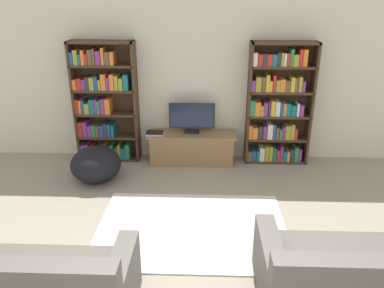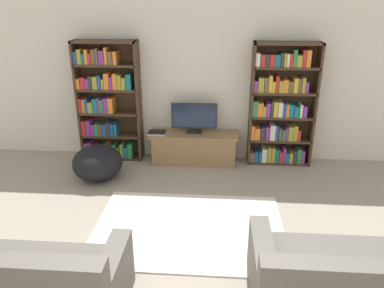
{
  "view_description": "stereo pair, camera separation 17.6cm",
  "coord_description": "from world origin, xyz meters",
  "px_view_note": "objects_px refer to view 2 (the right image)",
  "views": [
    {
      "loc": [
        0.16,
        -1.69,
        2.59
      ],
      "look_at": [
        -0.02,
        2.98,
        0.7
      ],
      "focal_mm": 35.0,
      "sensor_mm": 36.0,
      "label": 1
    },
    {
      "loc": [
        0.33,
        -1.69,
        2.59
      ],
      "look_at": [
        -0.02,
        2.98,
        0.7
      ],
      "focal_mm": 35.0,
      "sensor_mm": 36.0,
      "label": 2
    }
  ],
  "objects_px": {
    "television": "(194,117)",
    "couch_left_sectional": "(4,287)",
    "couch_right_sofa": "(349,285)",
    "bookshelf_right": "(280,107)",
    "tv_stand": "(194,148)",
    "laptop": "(157,133)",
    "bookshelf_left": "(107,103)",
    "beanbag_ottoman": "(98,163)"
  },
  "relations": [
    {
      "from": "couch_left_sectional",
      "to": "couch_right_sofa",
      "type": "distance_m",
      "value": 2.95
    },
    {
      "from": "tv_stand",
      "to": "laptop",
      "type": "xyz_separation_m",
      "value": [
        -0.59,
        -0.05,
        0.26
      ]
    },
    {
      "from": "couch_left_sectional",
      "to": "laptop",
      "type": "bearing_deg",
      "value": 76.07
    },
    {
      "from": "couch_right_sofa",
      "to": "television",
      "type": "bearing_deg",
      "value": 117.0
    },
    {
      "from": "television",
      "to": "couch_right_sofa",
      "type": "height_order",
      "value": "television"
    },
    {
      "from": "bookshelf_right",
      "to": "couch_right_sofa",
      "type": "distance_m",
      "value": 3.19
    },
    {
      "from": "bookshelf_right",
      "to": "tv_stand",
      "type": "bearing_deg",
      "value": -175.34
    },
    {
      "from": "laptop",
      "to": "television",
      "type": "bearing_deg",
      "value": 8.05
    },
    {
      "from": "bookshelf_right",
      "to": "bookshelf_left",
      "type": "bearing_deg",
      "value": 179.95
    },
    {
      "from": "bookshelf_right",
      "to": "laptop",
      "type": "distance_m",
      "value": 1.99
    },
    {
      "from": "bookshelf_left",
      "to": "bookshelf_right",
      "type": "height_order",
      "value": "same"
    },
    {
      "from": "bookshelf_left",
      "to": "couch_left_sectional",
      "type": "distance_m",
      "value": 3.44
    },
    {
      "from": "bookshelf_left",
      "to": "television",
      "type": "distance_m",
      "value": 1.44
    },
    {
      "from": "laptop",
      "to": "couch_right_sofa",
      "type": "height_order",
      "value": "couch_right_sofa"
    },
    {
      "from": "television",
      "to": "beanbag_ottoman",
      "type": "relative_size",
      "value": 1.0
    },
    {
      "from": "couch_right_sofa",
      "to": "beanbag_ottoman",
      "type": "relative_size",
      "value": 2.27
    },
    {
      "from": "laptop",
      "to": "couch_left_sectional",
      "type": "relative_size",
      "value": 0.14
    },
    {
      "from": "television",
      "to": "laptop",
      "type": "distance_m",
      "value": 0.65
    },
    {
      "from": "bookshelf_right",
      "to": "laptop",
      "type": "relative_size",
      "value": 6.69
    },
    {
      "from": "bookshelf_left",
      "to": "laptop",
      "type": "height_order",
      "value": "bookshelf_left"
    },
    {
      "from": "bookshelf_left",
      "to": "couch_left_sectional",
      "type": "relative_size",
      "value": 0.95
    },
    {
      "from": "tv_stand",
      "to": "beanbag_ottoman",
      "type": "relative_size",
      "value": 1.93
    },
    {
      "from": "tv_stand",
      "to": "television",
      "type": "xyz_separation_m",
      "value": [
        -0.0,
        0.04,
        0.51
      ]
    },
    {
      "from": "tv_stand",
      "to": "couch_right_sofa",
      "type": "xyz_separation_m",
      "value": [
        1.55,
        -3.0,
        0.01
      ]
    },
    {
      "from": "bookshelf_left",
      "to": "laptop",
      "type": "xyz_separation_m",
      "value": [
        0.83,
        -0.16,
        -0.43
      ]
    },
    {
      "from": "television",
      "to": "beanbag_ottoman",
      "type": "bearing_deg",
      "value": -151.56
    },
    {
      "from": "couch_right_sofa",
      "to": "beanbag_ottoman",
      "type": "distance_m",
      "value": 3.72
    },
    {
      "from": "television",
      "to": "couch_right_sofa",
      "type": "bearing_deg",
      "value": -63.0
    },
    {
      "from": "bookshelf_right",
      "to": "couch_right_sofa",
      "type": "relative_size",
      "value": 1.16
    },
    {
      "from": "bookshelf_left",
      "to": "couch_right_sofa",
      "type": "distance_m",
      "value": 4.36
    },
    {
      "from": "television",
      "to": "laptop",
      "type": "bearing_deg",
      "value": -171.95
    },
    {
      "from": "tv_stand",
      "to": "couch_right_sofa",
      "type": "height_order",
      "value": "couch_right_sofa"
    },
    {
      "from": "bookshelf_right",
      "to": "couch_left_sectional",
      "type": "relative_size",
      "value": 0.95
    },
    {
      "from": "laptop",
      "to": "beanbag_ottoman",
      "type": "height_order",
      "value": "laptop"
    },
    {
      "from": "beanbag_ottoman",
      "to": "television",
      "type": "bearing_deg",
      "value": 28.44
    },
    {
      "from": "bookshelf_right",
      "to": "beanbag_ottoman",
      "type": "relative_size",
      "value": 2.63
    },
    {
      "from": "bookshelf_left",
      "to": "beanbag_ottoman",
      "type": "height_order",
      "value": "bookshelf_left"
    },
    {
      "from": "television",
      "to": "couch_left_sectional",
      "type": "bearing_deg",
      "value": -112.84
    },
    {
      "from": "bookshelf_left",
      "to": "tv_stand",
      "type": "xyz_separation_m",
      "value": [
        1.43,
        -0.11,
        -0.69
      ]
    },
    {
      "from": "couch_left_sectional",
      "to": "couch_right_sofa",
      "type": "height_order",
      "value": "couch_left_sectional"
    },
    {
      "from": "laptop",
      "to": "couch_left_sectional",
      "type": "distance_m",
      "value": 3.33
    },
    {
      "from": "bookshelf_left",
      "to": "beanbag_ottoman",
      "type": "xyz_separation_m",
      "value": [
        0.04,
        -0.82,
        -0.68
      ]
    }
  ]
}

